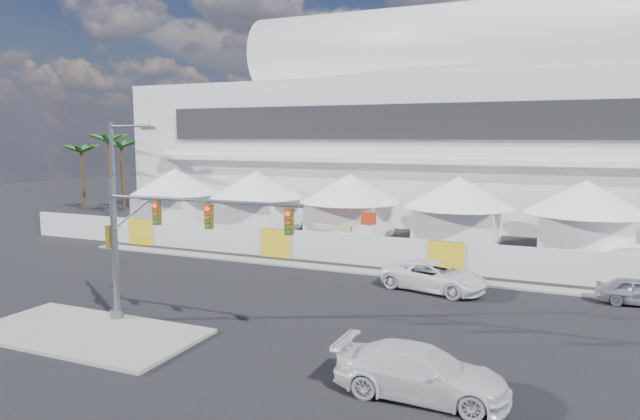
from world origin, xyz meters
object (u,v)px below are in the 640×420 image
at_px(pickup_near, 421,372).
at_px(traffic_mast, 153,243).
at_px(streetlight_median, 118,207).
at_px(pickup_curb, 434,276).
at_px(boom_lift, 329,239).
at_px(sedan_silver, 640,292).

relative_size(pickup_near, traffic_mast, 0.58).
bearing_deg(pickup_near, streetlight_median, 81.55).
bearing_deg(streetlight_median, pickup_curb, 41.63).
bearing_deg(pickup_near, pickup_curb, 10.72).
relative_size(pickup_near, streetlight_median, 0.64).
distance_m(pickup_near, boom_lift, 24.60).
bearing_deg(sedan_silver, traffic_mast, 119.52).
distance_m(sedan_silver, pickup_curb, 10.23).
distance_m(pickup_curb, pickup_near, 13.30).
relative_size(sedan_silver, traffic_mast, 0.41).
xyz_separation_m(pickup_near, traffic_mast, (-12.50, 2.05, 3.02)).
xyz_separation_m(streetlight_median, boom_lift, (2.40, 19.12, -4.46)).
xyz_separation_m(sedan_silver, pickup_near, (-7.73, -14.53, 0.14)).
bearing_deg(streetlight_median, sedan_silver, 28.82).
bearing_deg(boom_lift, pickup_curb, -26.50).
xyz_separation_m(pickup_curb, streetlight_median, (-12.19, -10.83, 4.51)).
height_order(pickup_near, traffic_mast, traffic_mast).
bearing_deg(streetlight_median, traffic_mast, -5.48).
bearing_deg(sedan_silver, pickup_curb, 95.96).
bearing_deg(streetlight_median, boom_lift, 82.84).
relative_size(sedan_silver, pickup_near, 0.71).
distance_m(pickup_curb, boom_lift, 12.82).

